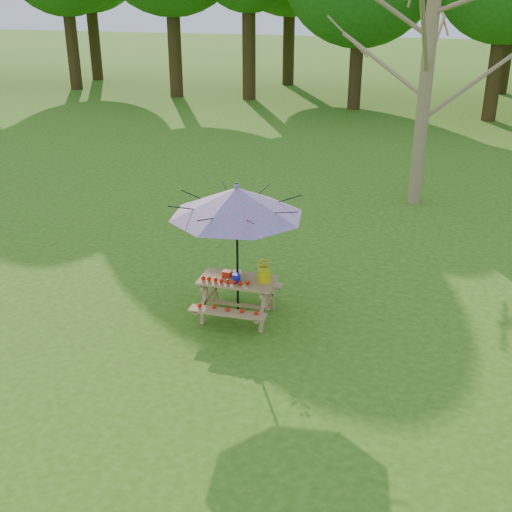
# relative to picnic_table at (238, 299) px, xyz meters

# --- Properties ---
(picnic_table) EXTENTS (1.20, 1.32, 0.67)m
(picnic_table) POSITION_rel_picnic_table_xyz_m (0.00, 0.00, 0.00)
(picnic_table) COLOR #A86F4C
(picnic_table) RESTS_ON ground
(patio_umbrella) EXTENTS (2.54, 2.54, 2.25)m
(patio_umbrella) POSITION_rel_picnic_table_xyz_m (0.00, 0.00, 1.62)
(patio_umbrella) COLOR black
(patio_umbrella) RESTS_ON ground
(produce_bins) EXTENTS (0.33, 0.37, 0.13)m
(produce_bins) POSITION_rel_picnic_table_xyz_m (-0.07, 0.02, 0.40)
(produce_bins) COLOR red
(produce_bins) RESTS_ON picnic_table
(tomatoes_row) EXTENTS (0.77, 0.13, 0.07)m
(tomatoes_row) POSITION_rel_picnic_table_xyz_m (-0.15, -0.18, 0.38)
(tomatoes_row) COLOR red
(tomatoes_row) RESTS_ON picnic_table
(flower_bucket) EXTENTS (0.29, 0.26, 0.43)m
(flower_bucket) POSITION_rel_picnic_table_xyz_m (0.43, 0.03, 0.57)
(flower_bucket) COLOR #D7CB0B
(flower_bucket) RESTS_ON picnic_table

